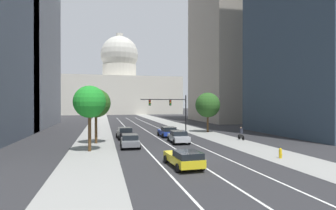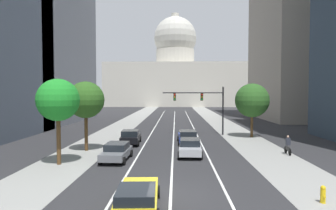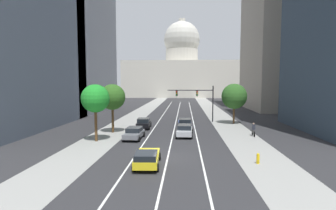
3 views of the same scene
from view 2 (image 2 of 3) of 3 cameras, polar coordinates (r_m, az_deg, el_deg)
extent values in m
plane|color=#2B2B2D|center=(56.56, 1.23, -3.19)|extent=(400.00, 400.00, 0.00)
cube|color=gray|center=(52.33, -8.18, -3.67)|extent=(4.77, 130.00, 0.01)
cube|color=gray|center=(52.24, 10.59, -3.70)|extent=(4.77, 130.00, 0.01)
cube|color=white|center=(41.79, -3.09, -5.21)|extent=(0.16, 90.00, 0.01)
cube|color=white|center=(41.66, 1.13, -5.23)|extent=(0.16, 90.00, 0.01)
cube|color=white|center=(41.75, 5.35, -5.22)|extent=(0.16, 90.00, 0.01)
cube|color=#9E9384|center=(70.93, 26.43, 16.25)|extent=(21.65, 23.12, 45.55)
cube|color=beige|center=(123.34, 1.38, 3.84)|extent=(54.92, 25.33, 16.97)
cylinder|color=beige|center=(124.15, 1.39, 9.17)|extent=(15.64, 15.64, 6.07)
sphere|color=beige|center=(125.29, 1.39, 12.72)|extent=(17.41, 17.41, 17.41)
cylinder|color=beige|center=(126.92, 1.40, 16.20)|extent=(3.13, 3.13, 4.35)
cube|color=black|center=(32.43, -7.18, -6.33)|extent=(2.05, 4.42, 0.65)
cube|color=black|center=(31.86, -7.28, -5.36)|extent=(1.79, 2.08, 0.59)
cylinder|color=black|center=(34.03, -8.47, -6.48)|extent=(0.25, 0.65, 0.64)
cylinder|color=black|center=(33.85, -5.35, -6.51)|extent=(0.25, 0.65, 0.64)
cylinder|color=black|center=(31.15, -9.16, -7.32)|extent=(0.25, 0.65, 0.64)
cylinder|color=black|center=(30.95, -5.75, -7.36)|extent=(0.25, 0.65, 0.64)
cube|color=#B2B5BA|center=(26.60, 4.24, -8.32)|extent=(2.01, 4.56, 0.61)
cube|color=black|center=(26.48, 4.25, -7.09)|extent=(1.78, 2.30, 0.55)
cylinder|color=black|center=(28.17, 2.30, -8.34)|extent=(0.24, 0.65, 0.64)
cylinder|color=black|center=(28.19, 6.11, -8.34)|extent=(0.24, 0.65, 0.64)
cylinder|color=black|center=(25.17, 2.14, -9.65)|extent=(0.24, 0.65, 0.64)
cylinder|color=black|center=(25.19, 6.42, -9.65)|extent=(0.24, 0.65, 0.64)
cube|color=yellow|center=(14.94, -5.76, -17.10)|extent=(2.06, 4.64, 0.58)
cube|color=black|center=(13.73, -6.14, -16.61)|extent=(1.80, 2.22, 0.46)
cylinder|color=black|center=(16.58, -8.62, -16.16)|extent=(0.25, 0.65, 0.64)
cylinder|color=black|center=(16.46, -1.98, -16.28)|extent=(0.25, 0.65, 0.64)
cube|color=slate|center=(24.98, -9.88, -9.13)|extent=(2.02, 4.37, 0.56)
cube|color=black|center=(25.08, -9.77, -7.80)|extent=(1.79, 2.33, 0.54)
cylinder|color=black|center=(26.65, -11.08, -9.01)|extent=(0.25, 0.65, 0.64)
cylinder|color=black|center=(26.24, -7.12, -9.16)|extent=(0.25, 0.65, 0.64)
cylinder|color=black|center=(23.90, -12.91, -10.37)|extent=(0.25, 0.65, 0.64)
cylinder|color=black|center=(23.45, -8.49, -10.58)|extent=(0.25, 0.65, 0.64)
cube|color=#1E389E|center=(32.78, 3.72, -6.26)|extent=(1.95, 4.29, 0.61)
cube|color=black|center=(31.70, 3.83, -5.47)|extent=(1.76, 2.28, 0.59)
cylinder|color=black|center=(34.21, 2.00, -6.40)|extent=(0.23, 0.64, 0.64)
cylinder|color=black|center=(34.31, 5.13, -6.38)|extent=(0.23, 0.64, 0.64)
cylinder|color=black|center=(31.36, 2.16, -7.22)|extent=(0.23, 0.64, 0.64)
cylinder|color=black|center=(31.47, 5.58, -7.20)|extent=(0.23, 0.64, 0.64)
cylinder|color=black|center=(39.36, 10.50, -1.14)|extent=(0.20, 0.20, 6.29)
cylinder|color=black|center=(38.86, 4.78, 2.36)|extent=(7.88, 0.14, 0.14)
cube|color=black|center=(38.95, 6.51, 1.54)|extent=(0.32, 0.28, 0.96)
sphere|color=red|center=(38.80, 6.53, 1.98)|extent=(0.20, 0.20, 0.20)
sphere|color=orange|center=(38.81, 6.53, 1.54)|extent=(0.20, 0.20, 0.20)
sphere|color=green|center=(38.81, 6.53, 1.10)|extent=(0.20, 0.20, 0.20)
cube|color=black|center=(38.81, 1.29, 1.55)|extent=(0.32, 0.28, 0.96)
sphere|color=red|center=(38.65, 1.29, 1.99)|extent=(0.20, 0.20, 0.20)
sphere|color=orange|center=(38.66, 1.29, 1.55)|extent=(0.20, 0.20, 0.20)
sphere|color=green|center=(38.66, 1.29, 1.11)|extent=(0.20, 0.20, 0.20)
cylinder|color=yellow|center=(17.53, 27.60, -15.28)|extent=(0.26, 0.26, 0.70)
sphere|color=yellow|center=(17.41, 27.63, -13.93)|extent=(0.26, 0.26, 0.26)
cylinder|color=yellow|center=(17.38, 27.84, -15.31)|extent=(0.10, 0.12, 0.10)
cylinder|color=black|center=(28.56, 22.34, -8.35)|extent=(0.07, 0.66, 0.66)
cylinder|color=black|center=(29.53, 21.66, -7.99)|extent=(0.07, 0.66, 0.66)
cube|color=black|center=(29.01, 22.00, -7.74)|extent=(0.08, 1.00, 0.36)
cube|color=#262833|center=(28.86, 22.05, -6.53)|extent=(0.37, 0.29, 0.64)
sphere|color=tan|center=(28.86, 22.02, -5.66)|extent=(0.22, 0.22, 0.22)
cylinder|color=#51381E|center=(29.54, -15.44, -4.96)|extent=(0.32, 0.32, 3.65)
sphere|color=#2D5C1E|center=(29.30, -15.51, 0.98)|extent=(3.51, 3.51, 3.51)
cylinder|color=#51381E|center=(38.33, 15.78, -3.66)|extent=(0.32, 0.32, 3.12)
sphere|color=#2C5B21|center=(38.13, 15.84, 0.86)|extent=(4.19, 4.19, 4.19)
cylinder|color=#51381E|center=(24.59, -20.25, -6.26)|extent=(0.32, 0.32, 3.87)
sphere|color=#1F8B28|center=(24.32, -20.36, 0.92)|extent=(3.26, 3.26, 3.26)
camera|label=1|loc=(9.63, -124.98, -6.16)|focal=28.84mm
camera|label=3|loc=(7.32, 171.64, 6.81)|focal=28.11mm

